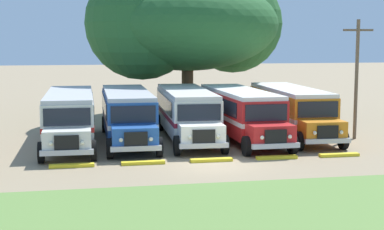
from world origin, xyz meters
name	(u,v)px	position (x,y,z in m)	size (l,w,h in m)	color
ground_plane	(215,164)	(0.00, 0.00, 0.00)	(220.00, 220.00, 0.00)	#937F60
foreground_grass_strip	(266,211)	(0.00, -7.53, 0.00)	(80.00, 8.33, 0.01)	olive
parked_bus_slot_0	(70,115)	(-6.55, 6.72, 1.58)	(2.80, 10.85, 2.82)	silver
parked_bus_slot_1	(127,113)	(-3.39, 7.11, 1.58)	(2.80, 10.85, 2.82)	#23519E
parked_bus_slot_2	(187,111)	(0.04, 7.22, 1.58)	(3.04, 10.89, 2.82)	silver
parked_bus_slot_3	(241,112)	(3.06, 6.52, 1.58)	(2.90, 10.87, 2.82)	red
parked_bus_slot_4	(291,109)	(6.41, 7.32, 1.58)	(3.00, 10.88, 2.82)	orange
curb_wheelstop_0	(72,166)	(-6.42, 0.65, 0.07)	(2.00, 0.36, 0.15)	yellow
curb_wheelstop_1	(143,163)	(-3.21, 0.65, 0.07)	(2.00, 0.36, 0.15)	yellow
curb_wheelstop_2	(211,160)	(0.00, 0.65, 0.07)	(2.00, 0.36, 0.15)	yellow
curb_wheelstop_3	(277,157)	(3.21, 0.65, 0.07)	(2.00, 0.36, 0.15)	yellow
curb_wheelstop_4	(339,155)	(6.42, 0.65, 0.07)	(2.00, 0.36, 0.15)	yellow
broad_shade_tree	(185,23)	(1.70, 16.95, 6.88)	(14.81, 14.67, 11.24)	brown
utility_pole	(357,75)	(9.55, 5.37, 3.65)	(1.80, 0.20, 6.82)	brown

